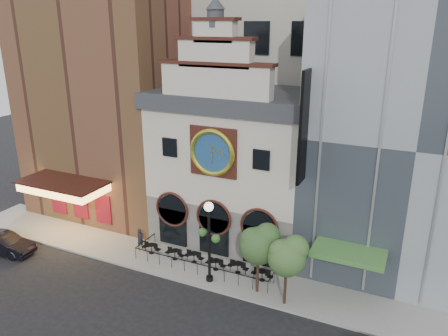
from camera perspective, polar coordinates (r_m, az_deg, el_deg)
name	(u,v)px	position (r m, az deg, el deg)	size (l,w,h in m)	color
ground	(189,285)	(31.27, -4.58, -15.02)	(120.00, 120.00, 0.00)	black
sidewalk	(206,267)	(33.07, -2.41, -12.77)	(44.00, 5.00, 0.15)	gray
clock_building	(235,162)	(34.69, 1.48, 0.83)	(12.60, 8.78, 18.65)	#605E5B
theater_building	(115,75)	(41.92, -14.07, 11.68)	(14.00, 15.60, 25.00)	brown
retail_building	(420,130)	(33.24, 24.21, 4.56)	(14.00, 14.40, 20.00)	gray
cafe_railing	(206,261)	(32.80, -2.42, -11.98)	(10.60, 2.60, 0.90)	black
bistro_0	(151,248)	(34.85, -9.49, -10.25)	(1.58, 0.68, 0.90)	black
bistro_1	(175,254)	(33.80, -6.45, -11.07)	(1.58, 0.68, 0.90)	black
bistro_2	(194,257)	(33.29, -3.94, -11.48)	(1.58, 0.68, 0.90)	black
bistro_3	(216,264)	(32.34, -1.08, -12.42)	(1.58, 0.68, 0.90)	black
bistro_4	(238,267)	(32.01, 1.83, -12.79)	(1.58, 0.68, 0.90)	black
bistro_5	(262,275)	(31.27, 5.01, -13.69)	(1.58, 0.68, 0.90)	black
car_left	(4,244)	(38.63, -26.80, -8.80)	(1.71, 4.89, 1.61)	black
pedestrian	(140,239)	(35.39, -10.87, -9.10)	(0.64, 0.42, 1.75)	black
lamppost	(209,233)	(29.57, -1.97, -8.52)	(1.82, 1.04, 5.91)	black
tree_left	(259,243)	(28.54, 4.63, -9.72)	(2.57, 2.47, 4.94)	#382619
tree_right	(288,255)	(27.66, 8.31, -11.16)	(2.48, 2.39, 4.77)	#382619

